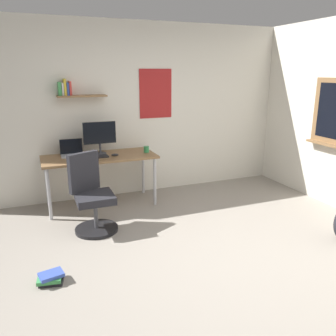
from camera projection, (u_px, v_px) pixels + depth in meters
The scene contains 10 objects.
ground_plane at pixel (210, 265), 3.47m from camera, with size 5.20×5.20×0.00m, color gray.
wall_back at pixel (137, 110), 5.31m from camera, with size 5.00×0.30×2.60m.
desk at pixel (100, 160), 4.87m from camera, with size 1.57×0.68×0.74m.
office_chair at pixel (92, 198), 4.16m from camera, with size 0.54×0.56×0.95m.
laptop at pixel (72, 152), 4.85m from camera, with size 0.31×0.21×0.23m.
monitor_primary at pixel (100, 135), 4.89m from camera, with size 0.46×0.17×0.46m.
keyboard at pixel (95, 157), 4.74m from camera, with size 0.37×0.13×0.02m, color black.
computer_mouse at pixel (115, 155), 4.84m from camera, with size 0.10×0.06×0.03m, color #262628.
coffee_mug at pixel (146, 149), 5.05m from camera, with size 0.08×0.08×0.09m, color #338C4C.
book_stack_on_floor at pixel (51, 278), 3.17m from camera, with size 0.25×0.20×0.10m.
Camera 1 is at (-1.53, -2.70, 1.88)m, focal length 36.87 mm.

